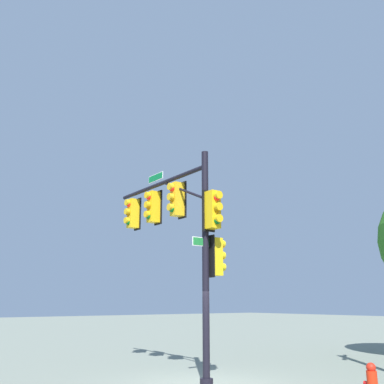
{
  "coord_description": "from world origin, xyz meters",
  "views": [
    {
      "loc": [
        -10.05,
        8.02,
        2.21
      ],
      "look_at": [
        0.35,
        0.23,
        5.43
      ],
      "focal_mm": 41.5,
      "sensor_mm": 36.0,
      "label": 1
    }
  ],
  "objects": [
    {
      "name": "fire_hydrant",
      "position": [
        -3.72,
        -1.95,
        0.41
      ],
      "size": [
        0.33,
        0.24,
        0.83
      ],
      "color": "red",
      "rests_on": "ground_plane"
    },
    {
      "name": "signal_pole_assembly",
      "position": [
        1.41,
        -0.06,
        4.65
      ],
      "size": [
        5.86,
        1.15,
        6.66
      ],
      "color": "black",
      "rests_on": "ground_plane"
    }
  ]
}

